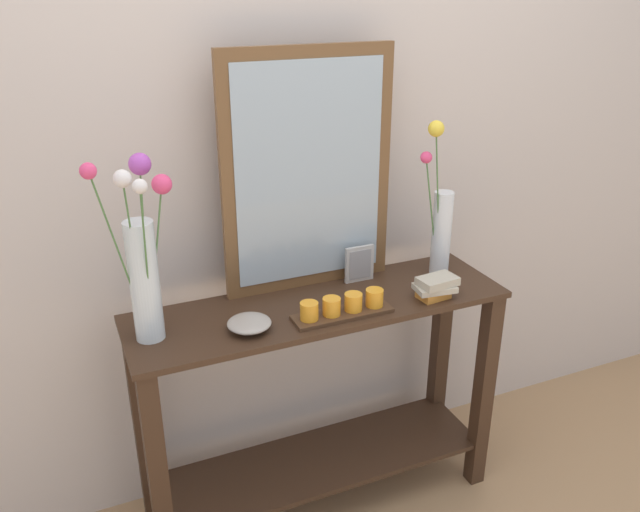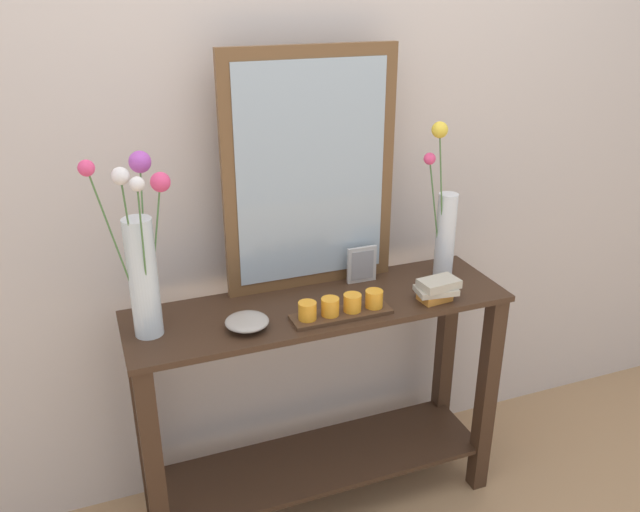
{
  "view_description": "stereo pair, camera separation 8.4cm",
  "coord_description": "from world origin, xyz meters",
  "px_view_note": "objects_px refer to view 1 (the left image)",
  "views": [
    {
      "loc": [
        -0.74,
        -1.7,
        1.78
      ],
      "look_at": [
        0.0,
        0.0,
        0.98
      ],
      "focal_mm": 36.45,
      "sensor_mm": 36.0,
      "label": 1
    },
    {
      "loc": [
        -0.66,
        -1.73,
        1.78
      ],
      "look_at": [
        0.0,
        0.0,
        0.98
      ],
      "focal_mm": 36.45,
      "sensor_mm": 36.0,
      "label": 2
    }
  ],
  "objects_px": {
    "tall_vase_left": "(143,261)",
    "vase_right": "(440,221)",
    "mirror_leaning": "(308,173)",
    "console_table": "(320,390)",
    "candle_tray": "(342,307)",
    "decorative_bowl": "(249,323)",
    "book_stack": "(436,287)",
    "picture_frame_small": "(359,264)"
  },
  "relations": [
    {
      "from": "console_table",
      "to": "picture_frame_small",
      "type": "distance_m",
      "value": 0.45
    },
    {
      "from": "vase_right",
      "to": "decorative_bowl",
      "type": "distance_m",
      "value": 0.76
    },
    {
      "from": "decorative_bowl",
      "to": "book_stack",
      "type": "distance_m",
      "value": 0.62
    },
    {
      "from": "tall_vase_left",
      "to": "candle_tray",
      "type": "height_order",
      "value": "tall_vase_left"
    },
    {
      "from": "vase_right",
      "to": "candle_tray",
      "type": "bearing_deg",
      "value": -161.2
    },
    {
      "from": "vase_right",
      "to": "picture_frame_small",
      "type": "distance_m",
      "value": 0.31
    },
    {
      "from": "tall_vase_left",
      "to": "decorative_bowl",
      "type": "bearing_deg",
      "value": -15.1
    },
    {
      "from": "mirror_leaning",
      "to": "decorative_bowl",
      "type": "relative_size",
      "value": 5.95
    },
    {
      "from": "mirror_leaning",
      "to": "vase_right",
      "type": "bearing_deg",
      "value": -12.93
    },
    {
      "from": "candle_tray",
      "to": "book_stack",
      "type": "bearing_deg",
      "value": -1.63
    },
    {
      "from": "decorative_bowl",
      "to": "tall_vase_left",
      "type": "bearing_deg",
      "value": 164.9
    },
    {
      "from": "console_table",
      "to": "decorative_bowl",
      "type": "bearing_deg",
      "value": -164.06
    },
    {
      "from": "console_table",
      "to": "picture_frame_small",
      "type": "bearing_deg",
      "value": 27.94
    },
    {
      "from": "picture_frame_small",
      "to": "decorative_bowl",
      "type": "relative_size",
      "value": 0.97
    },
    {
      "from": "tall_vase_left",
      "to": "vase_right",
      "type": "relative_size",
      "value": 1.0
    },
    {
      "from": "mirror_leaning",
      "to": "picture_frame_small",
      "type": "height_order",
      "value": "mirror_leaning"
    },
    {
      "from": "tall_vase_left",
      "to": "decorative_bowl",
      "type": "relative_size",
      "value": 4.15
    },
    {
      "from": "vase_right",
      "to": "tall_vase_left",
      "type": "bearing_deg",
      "value": -177.24
    },
    {
      "from": "candle_tray",
      "to": "book_stack",
      "type": "distance_m",
      "value": 0.33
    },
    {
      "from": "mirror_leaning",
      "to": "decorative_bowl",
      "type": "distance_m",
      "value": 0.52
    },
    {
      "from": "decorative_bowl",
      "to": "book_stack",
      "type": "relative_size",
      "value": 0.92
    },
    {
      "from": "console_table",
      "to": "decorative_bowl",
      "type": "distance_m",
      "value": 0.45
    },
    {
      "from": "vase_right",
      "to": "candle_tray",
      "type": "height_order",
      "value": "vase_right"
    },
    {
      "from": "mirror_leaning",
      "to": "decorative_bowl",
      "type": "xyz_separation_m",
      "value": [
        -0.29,
        -0.22,
        -0.37
      ]
    },
    {
      "from": "mirror_leaning",
      "to": "candle_tray",
      "type": "xyz_separation_m",
      "value": [
        0.01,
        -0.25,
        -0.36
      ]
    },
    {
      "from": "tall_vase_left",
      "to": "console_table",
      "type": "bearing_deg",
      "value": 0.08
    },
    {
      "from": "console_table",
      "to": "decorative_bowl",
      "type": "xyz_separation_m",
      "value": [
        -0.26,
        -0.07,
        0.36
      ]
    },
    {
      "from": "decorative_bowl",
      "to": "console_table",
      "type": "bearing_deg",
      "value": 15.94
    },
    {
      "from": "mirror_leaning",
      "to": "tall_vase_left",
      "type": "relative_size",
      "value": 1.43
    },
    {
      "from": "mirror_leaning",
      "to": "candle_tray",
      "type": "relative_size",
      "value": 2.46
    },
    {
      "from": "console_table",
      "to": "candle_tray",
      "type": "bearing_deg",
      "value": -72.96
    },
    {
      "from": "candle_tray",
      "to": "picture_frame_small",
      "type": "xyz_separation_m",
      "value": [
        0.16,
        0.2,
        0.04
      ]
    },
    {
      "from": "tall_vase_left",
      "to": "book_stack",
      "type": "xyz_separation_m",
      "value": [
        0.9,
        -0.11,
        -0.2
      ]
    },
    {
      "from": "tall_vase_left",
      "to": "picture_frame_small",
      "type": "height_order",
      "value": "tall_vase_left"
    },
    {
      "from": "console_table",
      "to": "picture_frame_small",
      "type": "relative_size",
      "value": 9.71
    },
    {
      "from": "mirror_leaning",
      "to": "vase_right",
      "type": "xyz_separation_m",
      "value": [
        0.45,
        -0.1,
        -0.2
      ]
    },
    {
      "from": "book_stack",
      "to": "console_table",
      "type": "bearing_deg",
      "value": 162.89
    },
    {
      "from": "vase_right",
      "to": "candle_tray",
      "type": "relative_size",
      "value": 1.73
    },
    {
      "from": "mirror_leaning",
      "to": "tall_vase_left",
      "type": "bearing_deg",
      "value": -164.93
    },
    {
      "from": "decorative_bowl",
      "to": "book_stack",
      "type": "bearing_deg",
      "value": -3.39
    },
    {
      "from": "candle_tray",
      "to": "mirror_leaning",
      "type": "bearing_deg",
      "value": 91.38
    },
    {
      "from": "console_table",
      "to": "mirror_leaning",
      "type": "bearing_deg",
      "value": 80.47
    }
  ]
}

